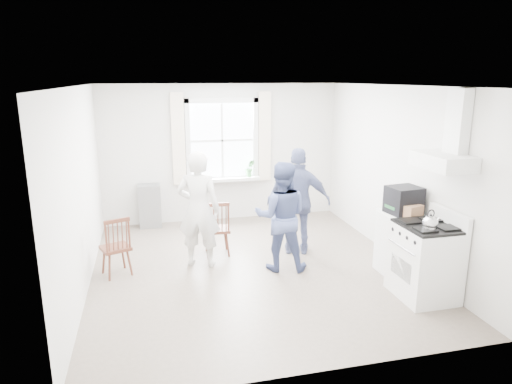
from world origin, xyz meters
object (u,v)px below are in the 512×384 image
Objects in this scene: low_cabinet at (400,243)px; person_right at (299,202)px; gas_stove at (425,260)px; windsor_chair_a at (117,241)px; stereo_stack at (404,200)px; windsor_chair_b at (218,223)px; person_left at (199,209)px; person_mid at (281,216)px.

low_cabinet is 1.62m from person_right.
gas_stove is 1.29× the size of windsor_chair_a.
stereo_stack is at bearing -12.32° from windsor_chair_a.
stereo_stack reaches higher than windsor_chair_b.
person_left is 1.09× the size of person_mid.
windsor_chair_a is at bearing 167.68° from stereo_stack.
person_mid reaches higher than windsor_chair_a.
windsor_chair_a is 2.75m from person_right.
windsor_chair_b reaches higher than windsor_chair_a.
windsor_chair_a is at bearing -163.73° from windsor_chair_b.
low_cabinet reaches higher than windsor_chair_a.
person_right is (0.44, 0.54, 0.05)m from person_mid.
windsor_chair_a is 1.21m from person_left.
low_cabinet is 0.57× the size of person_mid.
person_right is (1.56, 0.13, -0.02)m from person_left.
low_cabinet is at bearing -11.92° from windsor_chair_a.
gas_stove is at bearing 156.09° from person_mid.
stereo_stack is at bearing -28.06° from windsor_chair_b.
windsor_chair_b is 0.52m from person_left.
low_cabinet is 2.69m from windsor_chair_b.
person_left reaches higher than gas_stove.
person_mid is (-1.50, 1.26, 0.31)m from gas_stove.
low_cabinet is 1.04× the size of windsor_chair_a.
stereo_stack is 0.51× the size of windsor_chair_b.
low_cabinet reaches higher than windsor_chair_b.
person_mid is at bearing 69.48° from person_right.
stereo_stack is at bearing -111.94° from low_cabinet.
windsor_chair_a is at bearing 158.18° from gas_stove.
person_mid is at bearing 140.00° from gas_stove.
person_mid is at bearing -6.29° from windsor_chair_a.
gas_stove is 3.13m from person_left.
stereo_stack is at bearing 179.82° from person_left.
stereo_stack is 1.61m from person_right.
person_mid is 0.70m from person_right.
person_left reaches higher than person_mid.
gas_stove is at bearing 139.56° from person_right.
gas_stove is at bearing -95.02° from stereo_stack.
person_left reaches higher than windsor_chair_a.
person_mid is 0.94× the size of person_right.
low_cabinet is 0.52× the size of person_left.
gas_stove is 0.70m from low_cabinet.
windsor_chair_b is at bearing 12.53° from person_right.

